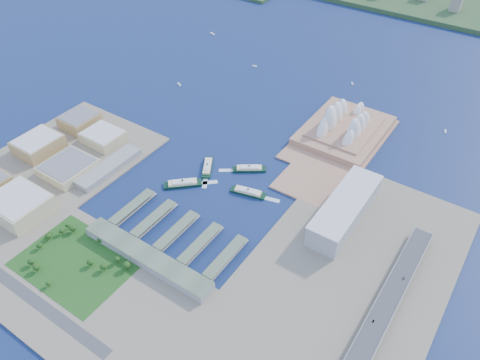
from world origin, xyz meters
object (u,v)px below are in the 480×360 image
Objects in this scene: ferry_b at (249,168)px; car_c at (403,278)px; car_b at (373,321)px; ferry_a at (207,166)px; ferry_c at (183,182)px; opera_house at (346,118)px; ferry_d at (248,191)px; toaster_building at (345,210)px.

car_c reaches higher than ferry_b.
ferry_b is 14.40× the size of car_b.
car_b reaches higher than ferry_b.
car_c is (282.96, -84.27, 10.47)m from ferry_b.
ferry_c reaches higher than ferry_a.
opera_house reaches higher than ferry_c.
opera_house reaches higher than ferry_a.
ferry_c reaches higher than ferry_b.
car_b is at bearing -51.84° from ferry_a.
car_c reaches higher than ferry_c.
car_c is (348.67, 4.91, 9.94)m from ferry_c.
ferry_d is 11.64× the size of car_c.
ferry_a is at bearing -94.77° from ferry_b.
ferry_d is at bearing -168.50° from toaster_building.
car_b reaches higher than ferry_c.
ferry_a is 0.97× the size of ferry_d.
car_b is at bearing -54.72° from toaster_building.
ferry_b is 110.78m from ferry_c.
toaster_building reaches higher than ferry_d.
ferry_a is at bearing -50.00° from ferry_c.
toaster_building is 175.65m from ferry_b.
ferry_a is (-142.93, -215.47, -26.98)m from opera_house.
ferry_b is 319.08m from car_b.
car_c reaches higher than car_b.
toaster_building is at bearing -92.02° from ferry_d.
toaster_building is 233.96m from ferry_a.
ferry_c is at bearing -11.99° from car_b.
opera_house is 219.62m from toaster_building.
toaster_building is 41.67× the size of car_b.
ferry_c is 348.85m from car_c.
opera_house is 3.04× the size of ferry_c.
ferry_c is at bearing -71.33° from ferry_b.
opera_house reaches higher than car_b.
opera_house is at bearing -60.87° from car_b.
opera_house is at bearing -26.86° from ferry_d.
ferry_d is 270.49m from car_b.
opera_house is 201.49m from ferry_b.
car_c reaches higher than ferry_a.
car_c reaches higher than ferry_d.
ferry_a is 357.51m from car_b.
ferry_a is 89.65m from ferry_d.
car_b is at bearing 24.62° from ferry_b.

